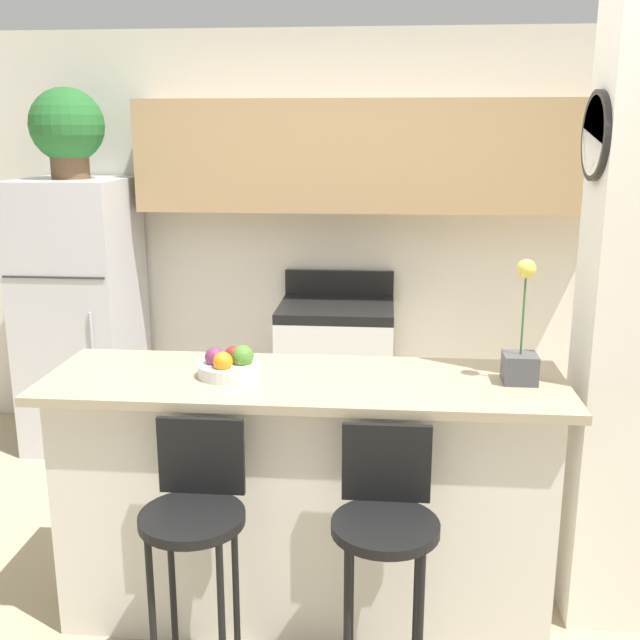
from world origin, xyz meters
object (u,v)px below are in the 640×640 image
at_px(fruit_bowl, 229,365).
at_px(trash_bin, 159,428).
at_px(orchid_vase, 521,352).
at_px(bar_stool_right, 385,528).
at_px(stove_range, 336,374).
at_px(bar_stool_left, 195,519).
at_px(potted_plant_on_fridge, 67,128).
at_px(refrigerator, 82,314).

bearing_deg(fruit_bowl, trash_bin, 117.98).
bearing_deg(orchid_vase, bar_stool_right, -135.36).
bearing_deg(orchid_vase, stove_range, 115.35).
bearing_deg(bar_stool_left, trash_bin, 110.91).
bearing_deg(potted_plant_on_fridge, bar_stool_right, -48.28).
relative_size(stove_range, trash_bin, 2.82).
xyz_separation_m(bar_stool_left, bar_stool_right, (0.65, 0.00, 0.00)).
bearing_deg(trash_bin, bar_stool_right, -54.03).
relative_size(refrigerator, stove_range, 1.55).
xyz_separation_m(bar_stool_right, orchid_vase, (0.50, 0.49, 0.48)).
bearing_deg(stove_range, orchid_vase, -64.65).
bearing_deg(potted_plant_on_fridge, refrigerator, -65.61).
height_order(potted_plant_on_fridge, trash_bin, potted_plant_on_fridge).
xyz_separation_m(bar_stool_left, fruit_bowl, (0.03, 0.47, 0.41)).
xyz_separation_m(orchid_vase, trash_bin, (-1.86, 1.39, -0.94)).
bearing_deg(fruit_bowl, potted_plant_on_fridge, 127.70).
xyz_separation_m(bar_stool_left, potted_plant_on_fridge, (-1.26, 2.13, 1.30)).
bearing_deg(bar_stool_right, fruit_bowl, 142.77).
height_order(stove_range, bar_stool_right, stove_range).
relative_size(bar_stool_left, orchid_vase, 2.07).
bearing_deg(refrigerator, potted_plant_on_fridge, 114.39).
bearing_deg(stove_range, bar_stool_left, -98.66).
relative_size(stove_range, orchid_vase, 2.27).
relative_size(stove_range, bar_stool_right, 1.10).
xyz_separation_m(bar_stool_left, orchid_vase, (1.14, 0.49, 0.48)).
distance_m(potted_plant_on_fridge, fruit_bowl, 2.29).
bearing_deg(bar_stool_left, orchid_vase, 23.21).
distance_m(bar_stool_left, trash_bin, 2.06).
bearing_deg(fruit_bowl, orchid_vase, 1.21).
relative_size(refrigerator, bar_stool_left, 1.70).
bearing_deg(refrigerator, trash_bin, -25.18).
xyz_separation_m(stove_range, bar_stool_right, (0.31, -2.19, 0.19)).
xyz_separation_m(stove_range, orchid_vase, (0.81, -1.70, 0.67)).
xyz_separation_m(stove_range, bar_stool_left, (-0.33, -2.19, 0.19)).
height_order(bar_stool_right, trash_bin, bar_stool_right).
distance_m(bar_stool_left, fruit_bowl, 0.62).
bearing_deg(fruit_bowl, stove_range, 80.11).
bearing_deg(bar_stool_right, stove_range, 98.09).
xyz_separation_m(stove_range, potted_plant_on_fridge, (-1.59, -0.06, 1.49)).
xyz_separation_m(potted_plant_on_fridge, orchid_vase, (2.40, -1.64, -0.82)).
bearing_deg(orchid_vase, refrigerator, 145.57).
bearing_deg(trash_bin, refrigerator, 154.82).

